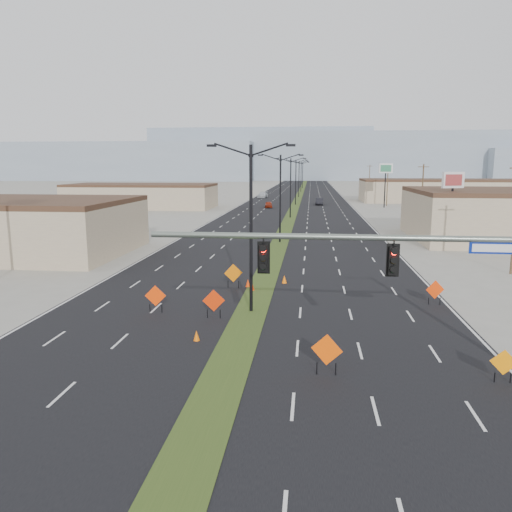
# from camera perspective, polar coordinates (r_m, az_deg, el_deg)

# --- Properties ---
(ground) EXTENTS (600.00, 600.00, 0.00)m
(ground) POSITION_cam_1_polar(r_m,az_deg,el_deg) (19.67, -4.91, -16.35)
(ground) COLOR gray
(ground) RESTS_ON ground
(road_surface) EXTENTS (25.00, 400.00, 0.02)m
(road_surface) POSITION_cam_1_polar(r_m,az_deg,el_deg) (117.61, 4.59, 5.99)
(road_surface) COLOR black
(road_surface) RESTS_ON ground
(median_strip) EXTENTS (2.00, 400.00, 0.04)m
(median_strip) POSITION_cam_1_polar(r_m,az_deg,el_deg) (117.61, 4.59, 5.99)
(median_strip) COLOR #32481A
(median_strip) RESTS_ON ground
(building_sw_far) EXTENTS (30.00, 14.00, 4.50)m
(building_sw_far) POSITION_cam_1_polar(r_m,az_deg,el_deg) (108.42, -12.92, 6.59)
(building_sw_far) COLOR tan
(building_sw_far) RESTS_ON ground
(building_se_far) EXTENTS (44.00, 16.00, 5.00)m
(building_se_far) POSITION_cam_1_polar(r_m,az_deg,el_deg) (131.96, 21.60, 6.86)
(building_se_far) COLOR tan
(building_se_far) RESTS_ON ground
(mesa_west) EXTENTS (180.00, 50.00, 22.00)m
(mesa_west) POSITION_cam_1_polar(r_m,az_deg,el_deg) (321.88, -16.54, 10.29)
(mesa_west) COLOR #8190A1
(mesa_west) RESTS_ON ground
(mesa_center) EXTENTS (220.00, 50.00, 28.00)m
(mesa_center) POSITION_cam_1_polar(r_m,az_deg,el_deg) (319.36, 13.10, 10.99)
(mesa_center) COLOR #8190A1
(mesa_center) RESTS_ON ground
(mesa_backdrop) EXTENTS (140.00, 50.00, 32.00)m
(mesa_backdrop) POSITION_cam_1_polar(r_m,az_deg,el_deg) (338.96, 0.64, 11.54)
(mesa_backdrop) COLOR #8190A1
(mesa_backdrop) RESTS_ON ground
(signal_mast) EXTENTS (16.30, 0.60, 8.00)m
(signal_mast) POSITION_cam_1_polar(r_m,az_deg,el_deg) (20.27, 20.54, -1.80)
(signal_mast) COLOR slate
(signal_mast) RESTS_ON ground
(streetlight_0) EXTENTS (5.15, 0.24, 10.02)m
(streetlight_0) POSITION_cam_1_polar(r_m,az_deg,el_deg) (29.63, -0.58, 3.74)
(streetlight_0) COLOR black
(streetlight_0) RESTS_ON ground
(streetlight_1) EXTENTS (5.15, 0.24, 10.02)m
(streetlight_1) POSITION_cam_1_polar(r_m,az_deg,el_deg) (57.43, 2.79, 6.92)
(streetlight_1) COLOR black
(streetlight_1) RESTS_ON ground
(streetlight_2) EXTENTS (5.15, 0.24, 10.02)m
(streetlight_2) POSITION_cam_1_polar(r_m,az_deg,el_deg) (85.37, 3.97, 8.02)
(streetlight_2) COLOR black
(streetlight_2) RESTS_ON ground
(streetlight_3) EXTENTS (5.15, 0.24, 10.02)m
(streetlight_3) POSITION_cam_1_polar(r_m,az_deg,el_deg) (113.33, 4.57, 8.57)
(streetlight_3) COLOR black
(streetlight_3) RESTS_ON ground
(streetlight_4) EXTENTS (5.15, 0.24, 10.02)m
(streetlight_4) POSITION_cam_1_polar(r_m,az_deg,el_deg) (141.31, 4.93, 8.91)
(streetlight_4) COLOR black
(streetlight_4) RESTS_ON ground
(streetlight_5) EXTENTS (5.15, 0.24, 10.02)m
(streetlight_5) POSITION_cam_1_polar(r_m,az_deg,el_deg) (169.30, 5.17, 9.13)
(streetlight_5) COLOR black
(streetlight_5) RESTS_ON ground
(streetlight_6) EXTENTS (5.15, 0.24, 10.02)m
(streetlight_6) POSITION_cam_1_polar(r_m,az_deg,el_deg) (197.29, 5.35, 9.29)
(streetlight_6) COLOR black
(streetlight_6) RESTS_ON ground
(utility_pole_1) EXTENTS (1.60, 0.20, 9.00)m
(utility_pole_1) POSITION_cam_1_polar(r_m,az_deg,el_deg) (79.07, 18.45, 6.79)
(utility_pole_1) COLOR #4C3823
(utility_pole_1) RESTS_ON ground
(utility_pole_2) EXTENTS (1.60, 0.20, 9.00)m
(utility_pole_2) POSITION_cam_1_polar(r_m,az_deg,el_deg) (113.50, 14.79, 7.89)
(utility_pole_2) COLOR #4C3823
(utility_pole_2) RESTS_ON ground
(utility_pole_3) EXTENTS (1.60, 0.20, 9.00)m
(utility_pole_3) POSITION_cam_1_polar(r_m,az_deg,el_deg) (148.20, 12.82, 8.47)
(utility_pole_3) COLOR #4C3823
(utility_pole_3) RESTS_ON ground
(car_left) EXTENTS (1.88, 3.96, 1.31)m
(car_left) POSITION_cam_1_polar(r_m,az_deg,el_deg) (105.56, 1.44, 5.89)
(car_left) COLOR maroon
(car_left) RESTS_ON ground
(car_mid) EXTENTS (1.76, 4.67, 1.52)m
(car_mid) POSITION_cam_1_polar(r_m,az_deg,el_deg) (114.20, 7.26, 6.20)
(car_mid) COLOR black
(car_mid) RESTS_ON ground
(car_far) EXTENTS (2.82, 5.72, 1.60)m
(car_far) POSITION_cam_1_polar(r_m,az_deg,el_deg) (138.25, 0.76, 7.00)
(car_far) COLOR silver
(car_far) RESTS_ON ground
(construction_sign_0) EXTENTS (1.28, 0.17, 1.70)m
(construction_sign_0) POSITION_cam_1_polar(r_m,az_deg,el_deg) (30.80, -11.43, -4.58)
(construction_sign_0) COLOR #F33A05
(construction_sign_0) RESTS_ON ground
(construction_sign_1) EXTENTS (1.28, 0.28, 1.73)m
(construction_sign_1) POSITION_cam_1_polar(r_m,az_deg,el_deg) (29.20, -4.86, -5.20)
(construction_sign_1) COLOR red
(construction_sign_1) RESTS_ON ground
(construction_sign_2) EXTENTS (1.26, 0.53, 1.79)m
(construction_sign_2) POSITION_cam_1_polar(r_m,az_deg,el_deg) (36.25, -2.62, -2.05)
(construction_sign_2) COLOR #D86404
(construction_sign_2) RESTS_ON ground
(construction_sign_3) EXTENTS (1.33, 0.41, 1.82)m
(construction_sign_3) POSITION_cam_1_polar(r_m,az_deg,el_deg) (21.67, 8.09, -10.71)
(construction_sign_3) COLOR #FF5005
(construction_sign_3) RESTS_ON ground
(construction_sign_4) EXTENTS (1.06, 0.28, 1.44)m
(construction_sign_4) POSITION_cam_1_polar(r_m,az_deg,el_deg) (23.15, 26.47, -10.96)
(construction_sign_4) COLOR orange
(construction_sign_4) RESTS_ON ground
(construction_sign_5) EXTENTS (1.19, 0.31, 1.62)m
(construction_sign_5) POSITION_cam_1_polar(r_m,az_deg,el_deg) (33.85, 19.78, -3.74)
(construction_sign_5) COLOR red
(construction_sign_5) RESTS_ON ground
(cone_0) EXTENTS (0.33, 0.33, 0.55)m
(cone_0) POSITION_cam_1_polar(r_m,az_deg,el_deg) (25.88, -6.81, -9.02)
(cone_0) COLOR #EC6404
(cone_0) RESTS_ON ground
(cone_1) EXTENTS (0.41, 0.41, 0.56)m
(cone_1) POSITION_cam_1_polar(r_m,az_deg,el_deg) (35.55, -0.42, -3.57)
(cone_1) COLOR #EB3704
(cone_1) RESTS_ON ground
(cone_2) EXTENTS (0.47, 0.47, 0.63)m
(cone_2) POSITION_cam_1_polar(r_m,az_deg,el_deg) (37.87, 3.26, -2.67)
(cone_2) COLOR #FF6B05
(cone_2) RESTS_ON ground
(cone_3) EXTENTS (0.44, 0.44, 0.60)m
(cone_3) POSITION_cam_1_polar(r_m,az_deg,el_deg) (36.64, -0.93, -3.12)
(cone_3) COLOR #E23704
(cone_3) RESTS_ON ground
(pole_sign_east_near) EXTENTS (2.58, 1.33, 8.12)m
(pole_sign_east_near) POSITION_cam_1_polar(r_m,az_deg,el_deg) (59.44, 21.57, 7.41)
(pole_sign_east_near) COLOR black
(pole_sign_east_near) RESTS_ON ground
(pole_sign_east_far) EXTENTS (2.98, 1.19, 9.21)m
(pole_sign_east_far) POSITION_cam_1_polar(r_m,az_deg,el_deg) (109.24, 14.60, 9.30)
(pole_sign_east_far) COLOR black
(pole_sign_east_far) RESTS_ON ground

